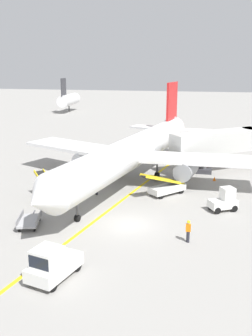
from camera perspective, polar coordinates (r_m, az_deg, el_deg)
ground_plane at (r=31.91m, az=0.55°, el=-8.30°), size 300.00×300.00×0.00m
taxi_line_yellow at (r=36.83m, az=-0.99°, el=-5.01°), size 17.05×78.29×0.01m
airliner at (r=42.15m, az=1.12°, el=2.43°), size 27.98×35.09×10.10m
jet_bridge at (r=48.48m, az=14.45°, el=3.79°), size 11.73×9.68×4.85m
pushback_tug at (r=24.60m, az=-10.69°, el=-13.56°), size 2.77×3.97×2.20m
baggage_tug_near_wing at (r=35.66m, az=14.12°, el=-4.60°), size 2.73×2.30×2.10m
belt_loader_forward_hold at (r=38.91m, az=5.86°, el=-2.77°), size 4.29×4.54×2.59m
belt_loader_aft_hold at (r=37.04m, az=-10.91°, el=-3.91°), size 4.35×4.49×2.59m
baggage_cart_empty_trailing at (r=32.49m, az=-13.86°, el=-7.44°), size 2.19×3.84×0.94m
ground_crew_marshaller at (r=29.09m, az=9.03°, el=-8.97°), size 0.36×0.24×1.70m
ground_crew_wing_walker at (r=38.71m, az=-4.32°, el=-2.62°), size 0.36×0.24×1.70m
safety_cone_nose_left at (r=44.48m, az=12.73°, el=-1.53°), size 0.36×0.36×0.44m
distant_aircraft_far_left at (r=104.75m, az=-8.34°, el=9.82°), size 3.00×10.10×8.80m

